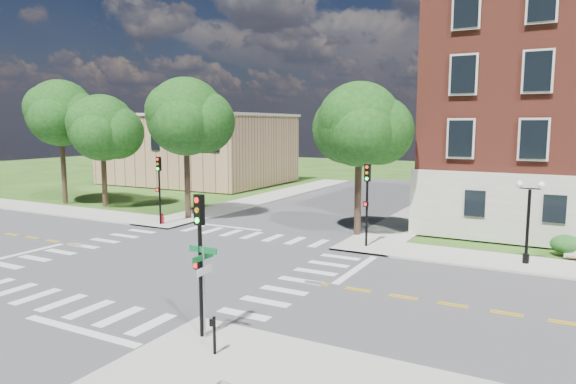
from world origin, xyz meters
The scene contains 19 objects.
ground centered at (0.00, 0.00, 0.00)m, with size 160.00×160.00×0.00m, color #274D15.
road_ew centered at (0.00, 0.00, 0.01)m, with size 90.00×12.00×0.01m, color #3D3D3F.
road_ns centered at (0.00, 0.00, 0.01)m, with size 12.00×90.00×0.01m, color #3D3D3F.
sidewalk_ne centered at (15.38, 15.38, 0.06)m, with size 34.00×34.00×0.12m.
sidewalk_nw centered at (-15.38, 15.38, 0.06)m, with size 34.00×34.00×0.12m.
crosswalk_east centered at (7.20, 0.00, 0.00)m, with size 2.20×10.20×0.02m, color silver, non-canonical shape.
stop_bar_east centered at (8.80, 3.00, 0.00)m, with size 0.40×5.50×0.00m, color silver.
secondary_building centered at (-22.00, 30.00, 4.28)m, with size 20.40×15.40×8.30m.
tree_a centered at (-22.16, 10.66, 8.15)m, with size 5.91×5.91×11.01m.
tree_b centered at (-17.33, 10.91, 6.87)m, with size 5.68×5.68×9.61m.
tree_c centered at (-7.40, 9.91, 7.73)m, with size 5.83×5.83×10.54m.
tree_d centered at (6.11, 10.31, 7.15)m, with size 5.37×5.37×9.75m.
traffic_signal_se centered at (7.20, -7.37, 3.19)m, with size 0.37×0.43×4.80m.
traffic_signal_ne centered at (7.70, 7.51, 3.19)m, with size 0.37×0.43×4.80m.
traffic_signal_nw centered at (-7.49, 6.92, 3.19)m, with size 0.34×0.38×4.80m.
twin_lamp_west centered at (16.17, 7.81, 2.52)m, with size 1.36×0.36×4.23m.
street_sign_pole centered at (7.36, -7.41, 2.31)m, with size 1.10×1.10×3.10m.
push_button_post centered at (8.38, -8.27, 0.80)m, with size 0.14×0.21×1.20m.
fire_hydrant centered at (-7.49, 7.12, 0.46)m, with size 0.35×0.35×0.75m.
Camera 1 is at (17.48, -20.48, 7.17)m, focal length 32.00 mm.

